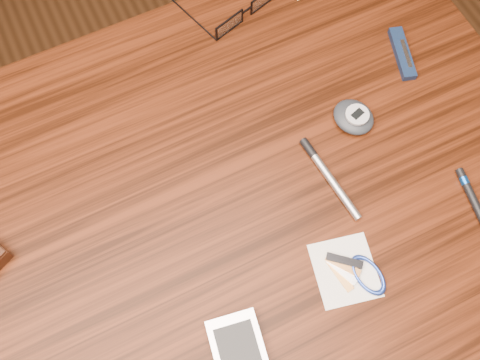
{
  "coord_description": "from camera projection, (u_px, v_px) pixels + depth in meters",
  "views": [
    {
      "loc": [
        -0.07,
        -0.23,
        1.44
      ],
      "look_at": [
        0.06,
        0.02,
        0.76
      ],
      "focal_mm": 40.0,
      "sensor_mm": 36.0,
      "label": 1
    }
  ],
  "objects": [
    {
      "name": "pocket_knife",
      "position": [
        402.0,
        53.0,
        0.81
      ],
      "size": [
        0.05,
        0.09,
        0.01
      ],
      "color": "#0F1E3A",
      "rests_on": "desk"
    },
    {
      "name": "silver_pen",
      "position": [
        326.0,
        172.0,
        0.74
      ],
      "size": [
        0.02,
        0.14,
        0.01
      ],
      "color": "#A9A9AE",
      "rests_on": "desk"
    },
    {
      "name": "pedometer",
      "position": [
        354.0,
        117.0,
        0.77
      ],
      "size": [
        0.07,
        0.07,
        0.03
      ],
      "color": "black",
      "rests_on": "desk"
    },
    {
      "name": "ground",
      "position": [
        225.0,
        304.0,
        1.42
      ],
      "size": [
        3.8,
        3.8,
        0.0
      ],
      "primitive_type": "plane",
      "color": "#472814",
      "rests_on": "ground"
    },
    {
      "name": "black_blue_pen",
      "position": [
        471.0,
        194.0,
        0.73
      ],
      "size": [
        0.03,
        0.08,
        0.01
      ],
      "color": "black",
      "rests_on": "desk"
    },
    {
      "name": "eyeglasses",
      "position": [
        243.0,
        9.0,
        0.84
      ],
      "size": [
        0.16,
        0.17,
        0.03
      ],
      "color": "black",
      "rests_on": "desk"
    },
    {
      "name": "desk",
      "position": [
        213.0,
        234.0,
        0.82
      ],
      "size": [
        1.0,
        0.7,
        0.75
      ],
      "color": "#3A1609",
      "rests_on": "ground"
    },
    {
      "name": "notepad_keys",
      "position": [
        357.0,
        272.0,
        0.69
      ],
      "size": [
        0.1,
        0.1,
        0.01
      ],
      "color": "silver",
      "rests_on": "desk"
    }
  ]
}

